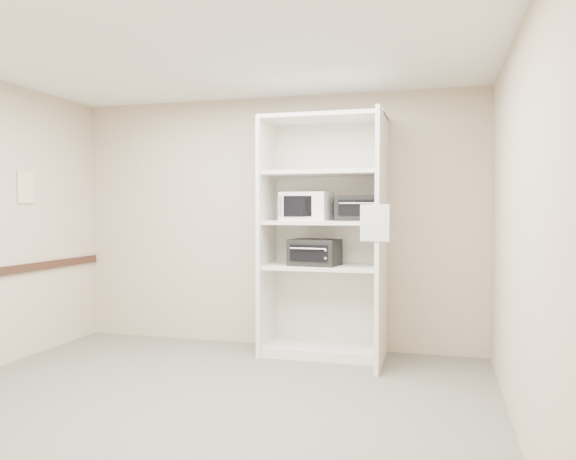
% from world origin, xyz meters
% --- Properties ---
extents(floor, '(4.50, 4.00, 0.01)m').
position_xyz_m(floor, '(0.00, 0.00, 0.00)').
color(floor, '#5F5A53').
rests_on(floor, ground).
extents(ceiling, '(4.50, 4.00, 0.01)m').
position_xyz_m(ceiling, '(0.00, 0.00, 2.70)').
color(ceiling, white).
extents(wall_back, '(4.50, 0.02, 2.70)m').
position_xyz_m(wall_back, '(0.00, 2.00, 1.35)').
color(wall_back, beige).
rests_on(wall_back, ground).
extents(wall_right, '(0.02, 4.00, 2.70)m').
position_xyz_m(wall_right, '(2.25, 0.00, 1.35)').
color(wall_right, beige).
rests_on(wall_right, ground).
extents(shelving_unit, '(1.24, 0.92, 2.42)m').
position_xyz_m(shelving_unit, '(0.67, 1.70, 1.13)').
color(shelving_unit, silver).
rests_on(shelving_unit, floor).
extents(microwave, '(0.52, 0.42, 0.29)m').
position_xyz_m(microwave, '(0.44, 1.73, 1.51)').
color(microwave, white).
rests_on(microwave, shelving_unit).
extents(toaster_oven_upper, '(0.47, 0.38, 0.25)m').
position_xyz_m(toaster_oven_upper, '(0.95, 1.74, 1.50)').
color(toaster_oven_upper, black).
rests_on(toaster_oven_upper, shelving_unit).
extents(toaster_oven_lower, '(0.52, 0.42, 0.26)m').
position_xyz_m(toaster_oven_lower, '(0.54, 1.65, 1.05)').
color(toaster_oven_lower, black).
rests_on(toaster_oven_lower, shelving_unit).
extents(paper_sign, '(0.25, 0.01, 0.32)m').
position_xyz_m(paper_sign, '(1.20, 1.07, 1.36)').
color(paper_sign, white).
rests_on(paper_sign, shelving_unit).
extents(wall_poster, '(0.01, 0.22, 0.31)m').
position_xyz_m(wall_poster, '(-2.24, 0.86, 1.70)').
color(wall_poster, white).
rests_on(wall_poster, wall_left).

